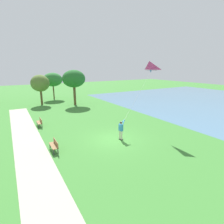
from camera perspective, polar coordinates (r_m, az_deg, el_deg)
ground_plane at (r=16.70m, az=0.77°, el=-8.68°), size 120.00×120.00×0.00m
walkway_path at (r=16.48m, az=-24.67°, el=-10.38°), size 2.73×32.02×0.02m
person_kite_flyer at (r=16.30m, az=2.90°, el=-5.34°), size 0.63×0.51×1.83m
flying_kite at (r=18.23m, az=11.74°, el=13.89°), size 3.68×1.74×5.24m
park_bench_near_walkway at (r=15.10m, az=-17.87°, el=-9.88°), size 0.46×1.50×0.88m
park_bench_far_walkway at (r=21.62m, az=-22.00°, el=-2.91°), size 0.46×1.50×0.88m
tree_lakeside_near at (r=38.35m, az=-18.37°, el=9.74°), size 3.82×3.20×5.33m
tree_treeline_center at (r=31.51m, az=-12.06°, el=10.25°), size 3.92×3.42×5.98m
tree_treeline_right at (r=33.50m, az=-21.93°, el=8.47°), size 3.10×3.20×5.17m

